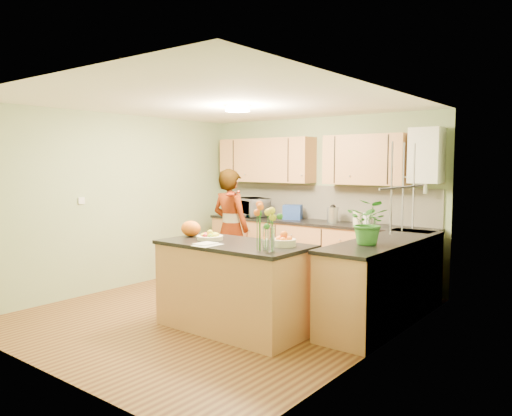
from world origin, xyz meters
The scene contains 28 objects.
floor centered at (0.00, 0.00, 0.00)m, with size 4.50×4.50×0.00m, color #522B17.
ceiling centered at (0.00, 0.00, 2.50)m, with size 4.00×4.50×0.02m, color white.
wall_back centered at (0.00, 2.25, 1.25)m, with size 4.00×0.02×2.50m, color #8DA173.
wall_front centered at (0.00, -2.25, 1.25)m, with size 4.00×0.02×2.50m, color #8DA173.
wall_left centered at (-2.00, 0.00, 1.25)m, with size 0.02×4.50×2.50m, color #8DA173.
wall_right centered at (2.00, 0.00, 1.25)m, with size 0.02×4.50×2.50m, color #8DA173.
back_counter centered at (0.10, 1.95, 0.47)m, with size 3.64×0.62×0.94m.
right_counter centered at (1.70, 0.85, 0.47)m, with size 0.62×2.24×0.94m.
splashback centered at (0.10, 2.23, 1.20)m, with size 3.60×0.02×0.52m, color beige.
upper_cabinets centered at (-0.18, 2.08, 1.85)m, with size 3.20×0.34×0.70m.
boiler centered at (1.70, 2.09, 1.90)m, with size 0.40×0.30×0.86m.
window_right centered at (1.99, 0.60, 1.55)m, with size 0.01×1.30×1.05m.
light_switch centered at (-1.99, -0.60, 1.30)m, with size 0.02×0.09×0.09m, color white.
ceiling_lamp centered at (0.00, 0.30, 2.46)m, with size 0.30×0.30×0.07m.
peninsula_island centered at (0.51, -0.38, 0.48)m, with size 1.65×0.85×0.95m.
fruit_dish centered at (0.16, -0.38, 0.99)m, with size 0.29×0.29×0.10m.
orange_bowl centered at (1.06, -0.23, 1.01)m, with size 0.25×0.25×0.15m.
flower_vase centered at (1.11, -0.56, 1.29)m, with size 0.28×0.28×0.52m.
orange_bag centered at (-0.19, -0.33, 1.04)m, with size 0.24×0.21×0.18m, color orange.
papers centered at (0.41, -0.68, 0.95)m, with size 0.21×0.28×0.01m, color white.
violinist centered at (-0.72, 0.99, 0.86)m, with size 0.63×0.41×1.72m, color tan.
violin centered at (-0.52, 0.77, 1.38)m, with size 0.54×0.22×0.11m, color #4B0D04, non-canonical shape.
microwave centered at (-1.05, 1.92, 1.09)m, with size 0.54×0.37×0.30m, color white.
blue_box centered at (-0.31, 1.98, 1.05)m, with size 0.28×0.20×0.22m, color navy.
kettle centered at (0.41, 1.96, 1.06)m, with size 0.16×0.16×0.31m.
jar_cream centered at (0.80, 1.95, 1.03)m, with size 0.12×0.12×0.18m, color beige.
jar_white centered at (0.97, 1.92, 1.03)m, with size 0.12×0.12×0.18m, color white.
potted_plant centered at (1.70, 0.42, 1.18)m, with size 0.43×0.38×0.48m, color #2F7426.
Camera 1 is at (3.96, -4.41, 1.79)m, focal length 35.00 mm.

